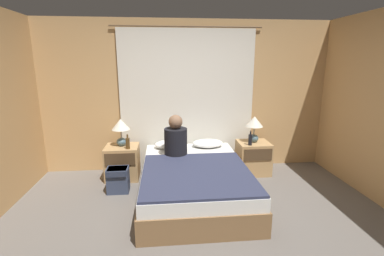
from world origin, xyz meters
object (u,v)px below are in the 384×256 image
object	(u,v)px
lamp_right	(254,125)
nightstand_right	(253,158)
person_left_in_bed	(176,139)
lamp_left	(121,128)
backpack_on_floor	(118,178)
pillow_right	(208,143)
beer_bottle_on_right_stand	(250,139)
beer_bottle_on_left_stand	(128,143)
nightstand_left	(123,162)
bed	(194,181)
pillow_left	(170,144)

from	to	relation	value
lamp_right	nightstand_right	bearing A→B (deg)	-90.00
nightstand_right	person_left_in_bed	bearing A→B (deg)	-166.72
lamp_left	backpack_on_floor	bearing A→B (deg)	-89.87
pillow_right	beer_bottle_on_right_stand	distance (m)	0.69
beer_bottle_on_left_stand	pillow_right	bearing A→B (deg)	9.42
nightstand_left	beer_bottle_on_right_stand	xyz separation A→B (m)	(2.03, -0.14, 0.36)
beer_bottle_on_left_stand	nightstand_left	bearing A→B (deg)	129.97
bed	pillow_right	distance (m)	0.92
lamp_right	beer_bottle_on_right_stand	size ratio (longest dim) A/B	1.83
pillow_left	backpack_on_floor	xyz separation A→B (m)	(-0.76, -0.57, -0.31)
lamp_right	beer_bottle_on_right_stand	bearing A→B (deg)	-122.98
pillow_left	backpack_on_floor	bearing A→B (deg)	-143.28
person_left_in_bed	lamp_right	bearing A→B (deg)	14.64
nightstand_left	person_left_in_bed	distance (m)	1.00
beer_bottle_on_left_stand	lamp_right	bearing A→B (deg)	4.85
nightstand_right	lamp_left	bearing A→B (deg)	179.12
pillow_left	person_left_in_bed	xyz separation A→B (m)	(0.08, -0.38, 0.19)
lamp_right	backpack_on_floor	distance (m)	2.29
lamp_right	beer_bottle_on_left_stand	xyz separation A→B (m)	(-2.03, -0.17, -0.20)
nightstand_left	lamp_left	distance (m)	0.56
pillow_right	lamp_left	bearing A→B (deg)	-178.43
nightstand_left	pillow_right	distance (m)	1.41
person_left_in_bed	beer_bottle_on_left_stand	distance (m)	0.75
pillow_left	backpack_on_floor	distance (m)	1.00
backpack_on_floor	bed	bearing A→B (deg)	-13.24
nightstand_right	person_left_in_bed	world-z (taller)	person_left_in_bed
nightstand_right	beer_bottle_on_left_stand	distance (m)	2.07
nightstand_right	beer_bottle_on_left_stand	xyz separation A→B (m)	(-2.03, -0.14, 0.35)
lamp_right	pillow_left	xyz separation A→B (m)	(-1.38, 0.04, -0.31)
nightstand_right	pillow_right	bearing A→B (deg)	174.69
nightstand_left	beer_bottle_on_left_stand	distance (m)	0.40
nightstand_right	pillow_left	bearing A→B (deg)	177.08
nightstand_right	backpack_on_floor	distance (m)	2.20
bed	pillow_right	bearing A→B (deg)	69.19
nightstand_right	beer_bottle_on_right_stand	bearing A→B (deg)	-128.72
nightstand_right	pillow_left	xyz separation A→B (m)	(-1.38, 0.07, 0.25)
bed	backpack_on_floor	bearing A→B (deg)	166.76
nightstand_left	nightstand_right	size ratio (longest dim) A/B	1.00
nightstand_left	nightstand_right	xyz separation A→B (m)	(2.15, 0.00, 0.00)
nightstand_left	beer_bottle_on_right_stand	bearing A→B (deg)	-3.92
nightstand_left	beer_bottle_on_left_stand	world-z (taller)	beer_bottle_on_left_stand
bed	pillow_left	bearing A→B (deg)	110.81
lamp_left	beer_bottle_on_right_stand	size ratio (longest dim) A/B	1.83
nightstand_right	backpack_on_floor	size ratio (longest dim) A/B	1.47
pillow_left	beer_bottle_on_right_stand	world-z (taller)	beer_bottle_on_right_stand
lamp_left	pillow_right	xyz separation A→B (m)	(1.38, 0.04, -0.31)
bed	pillow_left	size ratio (longest dim) A/B	4.13
bed	beer_bottle_on_left_stand	size ratio (longest dim) A/B	9.12
pillow_left	person_left_in_bed	distance (m)	0.43
pillow_left	nightstand_right	bearing A→B (deg)	-2.92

